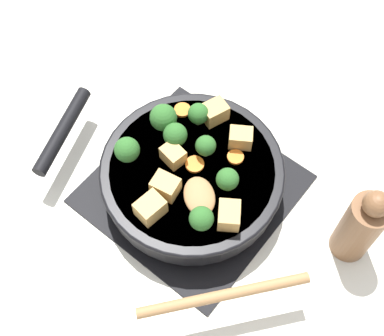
% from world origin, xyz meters
% --- Properties ---
extents(ground_plane, '(2.40, 2.40, 0.00)m').
position_xyz_m(ground_plane, '(0.00, 0.00, 0.00)').
color(ground_plane, silver).
extents(front_burner_grate, '(0.31, 0.31, 0.03)m').
position_xyz_m(front_burner_grate, '(0.00, 0.00, 0.01)').
color(front_burner_grate, black).
rests_on(front_burner_grate, ground_plane).
extents(skillet_pan, '(0.31, 0.41, 0.05)m').
position_xyz_m(skillet_pan, '(-0.00, 0.00, 0.05)').
color(skillet_pan, black).
rests_on(skillet_pan, front_burner_grate).
extents(wooden_spoon, '(0.24, 0.25, 0.02)m').
position_xyz_m(wooden_spoon, '(-0.09, -0.11, 0.08)').
color(wooden_spoon, '#A87A4C').
rests_on(wooden_spoon, skillet_pan).
extents(tofu_cube_center_large, '(0.05, 0.05, 0.03)m').
position_xyz_m(tofu_cube_center_large, '(0.09, -0.03, 0.09)').
color(tofu_cube_center_large, tan).
rests_on(tofu_cube_center_large, skillet_pan).
extents(tofu_cube_near_handle, '(0.05, 0.05, 0.03)m').
position_xyz_m(tofu_cube_near_handle, '(-0.04, -0.10, 0.09)').
color(tofu_cube_near_handle, tan).
rests_on(tofu_cube_near_handle, skillet_pan).
extents(tofu_cube_east_chunk, '(0.03, 0.04, 0.03)m').
position_xyz_m(tofu_cube_east_chunk, '(-0.01, 0.03, 0.09)').
color(tofu_cube_east_chunk, tan).
rests_on(tofu_cube_east_chunk, skillet_pan).
extents(tofu_cube_west_chunk, '(0.04, 0.05, 0.03)m').
position_xyz_m(tofu_cube_west_chunk, '(-0.06, 0.01, 0.09)').
color(tofu_cube_west_chunk, tan).
rests_on(tofu_cube_west_chunk, skillet_pan).
extents(tofu_cube_back_piece, '(0.05, 0.04, 0.03)m').
position_xyz_m(tofu_cube_back_piece, '(0.10, 0.03, 0.09)').
color(tofu_cube_back_piece, tan).
rests_on(tofu_cube_back_piece, skillet_pan).
extents(tofu_cube_front_piece, '(0.05, 0.04, 0.03)m').
position_xyz_m(tofu_cube_front_piece, '(-0.10, 0.00, 0.09)').
color(tofu_cube_front_piece, tan).
rests_on(tofu_cube_front_piece, skillet_pan).
extents(broccoli_floret_near_spoon, '(0.04, 0.04, 0.05)m').
position_xyz_m(broccoli_floret_near_spoon, '(-0.05, 0.09, 0.10)').
color(broccoli_floret_near_spoon, '#709956').
rests_on(broccoli_floret_near_spoon, skillet_pan).
extents(broccoli_floret_center_top, '(0.04, 0.04, 0.05)m').
position_xyz_m(broccoli_floret_center_top, '(0.02, 0.05, 0.10)').
color(broccoli_floret_center_top, '#709956').
rests_on(broccoli_floret_center_top, skillet_pan).
extents(broccoli_floret_east_rim, '(0.04, 0.04, 0.04)m').
position_xyz_m(broccoli_floret_east_rim, '(0.07, 0.05, 0.10)').
color(broccoli_floret_east_rim, '#709956').
rests_on(broccoli_floret_east_rim, skillet_pan).
extents(broccoli_floret_west_rim, '(0.04, 0.04, 0.04)m').
position_xyz_m(broccoli_floret_west_rim, '(-0.07, -0.07, 0.10)').
color(broccoli_floret_west_rim, '#709956').
rests_on(broccoli_floret_west_rim, skillet_pan).
extents(broccoli_floret_north_edge, '(0.04, 0.04, 0.04)m').
position_xyz_m(broccoli_floret_north_edge, '(0.01, -0.06, 0.10)').
color(broccoli_floret_north_edge, '#709956').
rests_on(broccoli_floret_north_edge, skillet_pan).
extents(broccoli_floret_south_cluster, '(0.03, 0.03, 0.04)m').
position_xyz_m(broccoli_floret_south_cluster, '(0.03, 0.00, 0.10)').
color(broccoli_floret_south_cluster, '#709956').
rests_on(broccoli_floret_south_cluster, skillet_pan).
extents(broccoli_floret_mid_floret, '(0.04, 0.04, 0.05)m').
position_xyz_m(broccoli_floret_mid_floret, '(0.03, 0.08, 0.10)').
color(broccoli_floret_mid_floret, '#709956').
rests_on(broccoli_floret_mid_floret, skillet_pan).
extents(carrot_slice_orange_thin, '(0.03, 0.03, 0.01)m').
position_xyz_m(carrot_slice_orange_thin, '(0.06, -0.04, 0.08)').
color(carrot_slice_orange_thin, orange).
rests_on(carrot_slice_orange_thin, skillet_pan).
extents(carrot_slice_near_center, '(0.03, 0.03, 0.01)m').
position_xyz_m(carrot_slice_near_center, '(0.01, 0.00, 0.08)').
color(carrot_slice_near_center, orange).
rests_on(carrot_slice_near_center, skillet_pan).
extents(carrot_slice_edge_slice, '(0.03, 0.03, 0.01)m').
position_xyz_m(carrot_slice_edge_slice, '(0.08, 0.08, 0.08)').
color(carrot_slice_edge_slice, orange).
rests_on(carrot_slice_edge_slice, skillet_pan).
extents(pepper_mill, '(0.06, 0.06, 0.18)m').
position_xyz_m(pepper_mill, '(0.08, -0.26, 0.08)').
color(pepper_mill, brown).
rests_on(pepper_mill, ground_plane).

